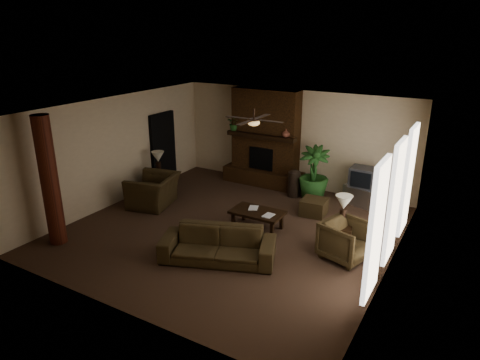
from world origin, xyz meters
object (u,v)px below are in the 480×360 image
Objects in this scene: floor_vase at (294,181)px; lamp_right at (344,205)px; coffee_table at (257,213)px; tv_stand at (361,195)px; lamp_left at (158,158)px; log_column at (50,182)px; sofa at (218,240)px; ottoman at (314,207)px; armchair_right at (346,239)px; side_table_right at (339,237)px; side_table_left at (158,183)px; floor_plant at (313,184)px; armchair_left at (153,186)px.

floor_vase is 3.12m from lamp_right.
floor_vase is at bearing 92.01° from coffee_table.
lamp_left is at bearing -139.58° from tv_stand.
sofa is (3.42, 1.11, -0.96)m from log_column.
armchair_right is at bearing -52.44° from ottoman.
ottoman is 4.46m from lamp_left.
log_column reaches higher than side_table_right.
side_table_left is (-4.38, -0.75, 0.08)m from ottoman.
side_table_right is at bearing -118.28° from lamp_right.
lamp_right is at bearing -57.02° from floor_plant.
coffee_table is 1.85× the size of lamp_right.
tv_stand is 1.30m from floor_plant.
log_column is 6.10m from lamp_right.
lamp_right reaches higher than ottoman.
tv_stand is (1.69, 4.34, -0.19)m from sofa.
armchair_right is 1.61× the size of side_table_left.
floor_vase reaches higher than coffee_table.
lamp_right is (5.40, 2.81, -0.40)m from log_column.
ottoman is 0.71× the size of tv_stand.
side_table_left is at bearing 173.50° from lamp_right.
side_table_left is at bearing 169.52° from coffee_table.
armchair_right is 2.21m from ottoman.
coffee_table is 1.95m from side_table_right.
log_column reaches higher than side_table_left.
sofa is 3.20m from ottoman.
sofa is 3.48× the size of lamp_left.
armchair_right is 0.74× the size of coffee_table.
lamp_left is 1.18× the size of side_table_right.
floor_plant is (-0.43, 1.02, 0.21)m from ottoman.
armchair_right is 2.22m from coffee_table.
armchair_right is (2.20, 1.33, 0.00)m from sofa.
sofa is 1.82× the size of armchair_left.
floor_plant is 2.64× the size of side_table_left.
tv_stand is at bearing 56.45° from ottoman.
side_table_left is at bearing 96.68° from armchair_right.
floor_vase is (-1.77, -0.36, 0.18)m from tv_stand.
tv_stand is (4.69, 2.80, -0.29)m from armchair_left.
floor_plant reaches higher than ottoman.
ottoman is 0.41× the size of floor_plant.
armchair_left is at bearing -59.20° from lamp_left.
floor_plant reaches higher than floor_vase.
tv_stand is 2.70m from side_table_right.
side_table_left is at bearing 125.59° from sofa.
lamp_left is at bearing 96.49° from armchair_right.
floor_plant is 2.64× the size of side_table_right.
log_column is 6.10m from ottoman.
log_column is at bearing -89.19° from lamp_left.
armchair_left reaches higher than tv_stand.
armchair_right reaches higher than sofa.
lamp_right is (1.12, -1.38, 0.80)m from ottoman.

